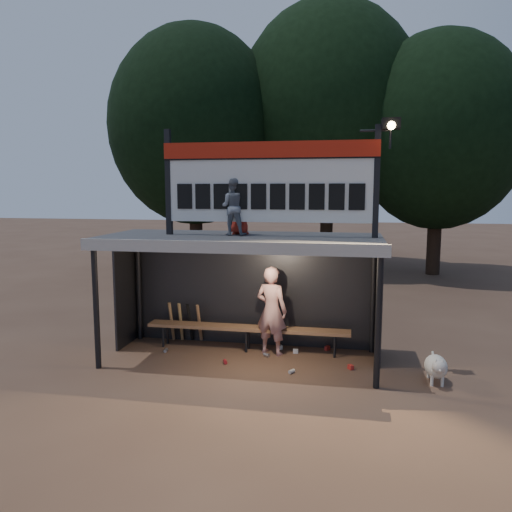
% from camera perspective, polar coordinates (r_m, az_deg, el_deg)
% --- Properties ---
extents(ground, '(80.00, 80.00, 0.00)m').
position_cam_1_polar(ground, '(9.49, -1.67, -11.74)').
color(ground, brown).
rests_on(ground, ground).
extents(player, '(0.72, 0.57, 1.71)m').
position_cam_1_polar(player, '(9.56, 1.79, -6.25)').
color(player, silver).
rests_on(player, ground).
extents(child_a, '(0.50, 0.39, 1.02)m').
position_cam_1_polar(child_a, '(8.99, -2.63, 5.62)').
color(child_a, slate).
rests_on(child_a, dugout_shelter).
extents(child_b, '(0.55, 0.46, 0.97)m').
position_cam_1_polar(child_b, '(9.17, -1.88, 5.51)').
color(child_b, '#A72619').
rests_on(child_b, dugout_shelter).
extents(dugout_shelter, '(5.10, 2.08, 2.32)m').
position_cam_1_polar(dugout_shelter, '(9.28, -1.39, -0.43)').
color(dugout_shelter, '#39393C').
rests_on(dugout_shelter, ground).
extents(scoreboard_assembly, '(4.10, 0.27, 1.99)m').
position_cam_1_polar(scoreboard_assembly, '(8.84, 1.81, 8.78)').
color(scoreboard_assembly, black).
rests_on(scoreboard_assembly, dugout_shelter).
extents(bench, '(4.00, 0.35, 0.48)m').
position_cam_1_polar(bench, '(9.87, -0.99, -8.33)').
color(bench, '#956946').
rests_on(bench, ground).
extents(tree_left, '(6.46, 6.46, 9.27)m').
position_cam_1_polar(tree_left, '(19.79, -7.05, 14.47)').
color(tree_left, '#311F15').
rests_on(tree_left, ground).
extents(tree_mid, '(7.22, 7.22, 10.36)m').
position_cam_1_polar(tree_mid, '(20.48, 8.29, 16.05)').
color(tree_mid, black).
rests_on(tree_mid, ground).
extents(tree_right, '(6.08, 6.08, 8.72)m').
position_cam_1_polar(tree_right, '(19.59, 20.20, 13.18)').
color(tree_right, black).
rests_on(tree_right, ground).
extents(dog, '(0.36, 0.81, 0.49)m').
position_cam_1_polar(dog, '(8.83, 19.90, -11.79)').
color(dog, silver).
rests_on(dog, ground).
extents(bats, '(0.68, 0.35, 0.84)m').
position_cam_1_polar(bats, '(10.47, -8.08, -7.48)').
color(bats, olive).
rests_on(bats, ground).
extents(litter, '(3.64, 1.50, 0.08)m').
position_cam_1_polar(litter, '(9.56, 2.31, -11.35)').
color(litter, red).
rests_on(litter, ground).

